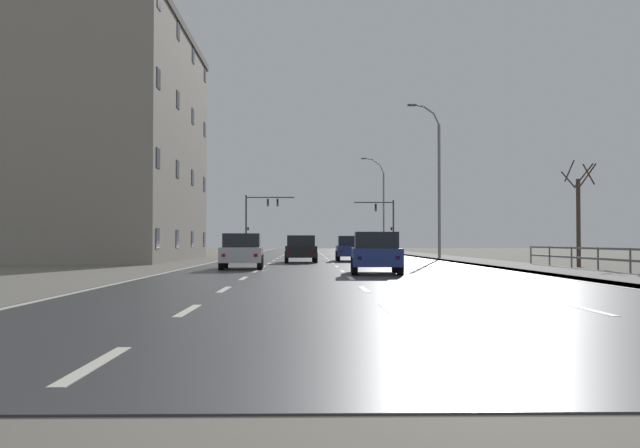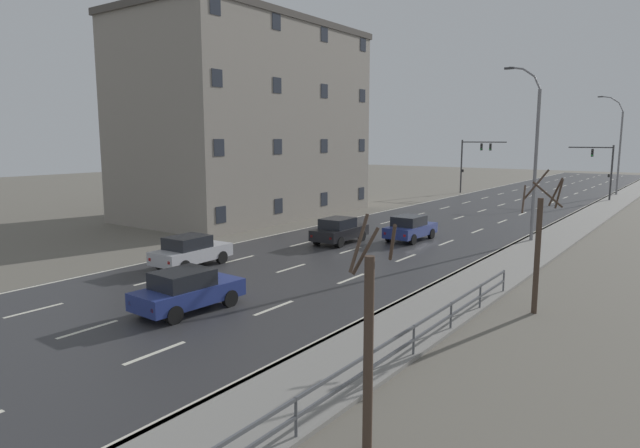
% 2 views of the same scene
% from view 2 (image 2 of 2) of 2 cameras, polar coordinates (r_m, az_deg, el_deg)
% --- Properties ---
extents(ground_plane, '(160.00, 160.00, 0.12)m').
position_cam_2_polar(ground_plane, '(43.32, 12.89, 0.14)').
color(ground_plane, '#666056').
extents(road_asphalt_strip, '(14.00, 120.00, 0.03)m').
position_cam_2_polar(road_asphalt_strip, '(54.48, 17.82, 1.75)').
color(road_asphalt_strip, '#303033').
rests_on(road_asphalt_strip, ground).
extents(sidewalk_right, '(3.00, 120.00, 0.12)m').
position_cam_2_polar(sidewalk_right, '(52.55, 26.58, 1.05)').
color(sidewalk_right, gray).
rests_on(sidewalk_right, ground).
extents(guardrail, '(0.07, 27.54, 1.00)m').
position_cam_2_polar(guardrail, '(12.08, -2.51, -18.68)').
color(guardrail, '#515459').
rests_on(guardrail, ground).
extents(street_lamp_midground, '(2.25, 0.24, 10.65)m').
position_cam_2_polar(street_lamp_midground, '(35.92, 21.25, 6.52)').
color(street_lamp_midground, slate).
rests_on(street_lamp_midground, ground).
extents(street_lamp_distant, '(2.72, 0.24, 11.08)m').
position_cam_2_polar(street_lamp_distant, '(70.21, 28.48, 7.01)').
color(street_lamp_distant, slate).
rests_on(street_lamp_distant, ground).
extents(traffic_signal_right, '(4.32, 0.36, 5.69)m').
position_cam_2_polar(traffic_signal_right, '(63.48, 27.31, 5.49)').
color(traffic_signal_right, '#38383A').
rests_on(traffic_signal_right, ground).
extents(traffic_signal_left, '(5.25, 0.36, 6.20)m').
position_cam_2_polar(traffic_signal_left, '(66.67, 15.48, 6.73)').
color(traffic_signal_left, '#38383A').
rests_on(traffic_signal_left, ground).
extents(car_near_right, '(1.89, 4.13, 1.57)m').
position_cam_2_polar(car_near_right, '(34.80, 9.32, -0.39)').
color(car_near_right, navy).
rests_on(car_near_right, ground).
extents(car_distant, '(2.00, 4.18, 1.57)m').
position_cam_2_polar(car_distant, '(20.89, -13.58, -6.67)').
color(car_distant, navy).
rests_on(car_distant, ground).
extents(car_far_right, '(1.92, 4.14, 1.57)m').
position_cam_2_polar(car_far_right, '(33.45, 2.01, -0.65)').
color(car_far_right, black).
rests_on(car_far_right, ground).
extents(car_mid_centre, '(1.97, 4.17, 1.57)m').
position_cam_2_polar(car_mid_centre, '(28.02, -13.24, -2.72)').
color(car_mid_centre, '#B7B7BC').
rests_on(car_mid_centre, ground).
extents(brick_building, '(11.44, 20.33, 15.52)m').
position_cam_2_polar(brick_building, '(46.36, -7.47, 10.55)').
color(brick_building, gray).
rests_on(brick_building, ground).
extents(bare_tree_near, '(1.01, 0.93, 4.83)m').
position_cam_2_polar(bare_tree_near, '(11.19, 5.06, -12.45)').
color(bare_tree_near, '#423328').
rests_on(bare_tree_near, ground).
extents(bare_tree_mid, '(1.49, 1.70, 5.22)m').
position_cam_2_polar(bare_tree_mid, '(21.22, 21.68, -2.08)').
color(bare_tree_mid, '#423328').
rests_on(bare_tree_mid, ground).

